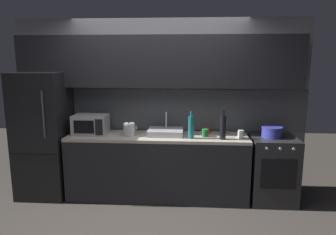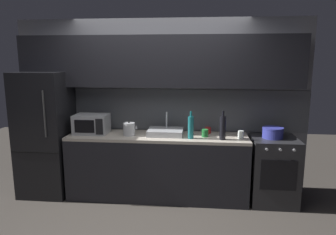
{
  "view_description": "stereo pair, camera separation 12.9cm",
  "coord_description": "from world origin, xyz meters",
  "px_view_note": "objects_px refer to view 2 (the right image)",
  "views": [
    {
      "loc": [
        0.44,
        -3.25,
        1.94
      ],
      "look_at": [
        0.15,
        0.9,
        1.15
      ],
      "focal_mm": 33.3,
      "sensor_mm": 36.0,
      "label": 1
    },
    {
      "loc": [
        0.57,
        -3.24,
        1.94
      ],
      "look_at": [
        0.15,
        0.9,
        1.15
      ],
      "focal_mm": 33.3,
      "sensor_mm": 36.0,
      "label": 2
    }
  ],
  "objects_px": {
    "kettle": "(129,129)",
    "oven_range": "(273,170)",
    "refrigerator": "(46,134)",
    "mug_red": "(208,130)",
    "cooking_pot": "(273,133)",
    "wine_bottle_dark": "(223,128)",
    "microwave": "(92,124)",
    "mug_green": "(205,133)",
    "wine_bottle_teal": "(191,127)",
    "mug_clear": "(241,135)"
  },
  "relations": [
    {
      "from": "refrigerator",
      "to": "wine_bottle_teal",
      "type": "bearing_deg",
      "value": -3.69
    },
    {
      "from": "refrigerator",
      "to": "wine_bottle_teal",
      "type": "xyz_separation_m",
      "value": [
        2.08,
        -0.13,
        0.17
      ]
    },
    {
      "from": "wine_bottle_dark",
      "to": "cooking_pot",
      "type": "relative_size",
      "value": 1.39
    },
    {
      "from": "wine_bottle_dark",
      "to": "wine_bottle_teal",
      "type": "distance_m",
      "value": 0.41
    },
    {
      "from": "oven_range",
      "to": "cooking_pot",
      "type": "distance_m",
      "value": 0.52
    },
    {
      "from": "oven_range",
      "to": "mug_clear",
      "type": "relative_size",
      "value": 8.52
    },
    {
      "from": "cooking_pot",
      "to": "microwave",
      "type": "bearing_deg",
      "value": 179.58
    },
    {
      "from": "refrigerator",
      "to": "oven_range",
      "type": "distance_m",
      "value": 3.22
    },
    {
      "from": "microwave",
      "to": "refrigerator",
      "type": "bearing_deg",
      "value": -178.45
    },
    {
      "from": "mug_clear",
      "to": "mug_green",
      "type": "bearing_deg",
      "value": 173.82
    },
    {
      "from": "refrigerator",
      "to": "microwave",
      "type": "distance_m",
      "value": 0.7
    },
    {
      "from": "refrigerator",
      "to": "kettle",
      "type": "relative_size",
      "value": 8.9
    },
    {
      "from": "oven_range",
      "to": "mug_green",
      "type": "relative_size",
      "value": 8.81
    },
    {
      "from": "mug_green",
      "to": "cooking_pot",
      "type": "distance_m",
      "value": 0.89
    },
    {
      "from": "mug_red",
      "to": "wine_bottle_teal",
      "type": "bearing_deg",
      "value": -126.15
    },
    {
      "from": "mug_green",
      "to": "kettle",
      "type": "bearing_deg",
      "value": -178.81
    },
    {
      "from": "wine_bottle_teal",
      "to": "mug_clear",
      "type": "relative_size",
      "value": 3.45
    },
    {
      "from": "refrigerator",
      "to": "mug_red",
      "type": "bearing_deg",
      "value": 4.62
    },
    {
      "from": "cooking_pot",
      "to": "mug_red",
      "type": "bearing_deg",
      "value": 167.59
    },
    {
      "from": "microwave",
      "to": "mug_red",
      "type": "height_order",
      "value": "microwave"
    },
    {
      "from": "kettle",
      "to": "mug_clear",
      "type": "height_order",
      "value": "kettle"
    },
    {
      "from": "refrigerator",
      "to": "wine_bottle_dark",
      "type": "distance_m",
      "value": 2.5
    },
    {
      "from": "mug_green",
      "to": "mug_red",
      "type": "bearing_deg",
      "value": 77.98
    },
    {
      "from": "kettle",
      "to": "mug_green",
      "type": "xyz_separation_m",
      "value": [
        1.04,
        0.02,
        -0.04
      ]
    },
    {
      "from": "refrigerator",
      "to": "oven_range",
      "type": "xyz_separation_m",
      "value": [
        3.19,
        -0.0,
        -0.43
      ]
    },
    {
      "from": "refrigerator",
      "to": "wine_bottle_teal",
      "type": "height_order",
      "value": "refrigerator"
    },
    {
      "from": "wine_bottle_dark",
      "to": "mug_red",
      "type": "relative_size",
      "value": 4.37
    },
    {
      "from": "oven_range",
      "to": "microwave",
      "type": "height_order",
      "value": "microwave"
    },
    {
      "from": "wine_bottle_teal",
      "to": "mug_green",
      "type": "bearing_deg",
      "value": 29.9
    },
    {
      "from": "kettle",
      "to": "oven_range",
      "type": "bearing_deg",
      "value": 1.32
    },
    {
      "from": "wine_bottle_dark",
      "to": "mug_red",
      "type": "height_order",
      "value": "wine_bottle_dark"
    },
    {
      "from": "mug_green",
      "to": "wine_bottle_dark",
      "type": "bearing_deg",
      "value": -29.38
    },
    {
      "from": "kettle",
      "to": "cooking_pot",
      "type": "xyz_separation_m",
      "value": [
        1.93,
        0.05,
        -0.01
      ]
    },
    {
      "from": "refrigerator",
      "to": "oven_range",
      "type": "height_order",
      "value": "refrigerator"
    },
    {
      "from": "refrigerator",
      "to": "oven_range",
      "type": "relative_size",
      "value": 1.96
    },
    {
      "from": "oven_range",
      "to": "microwave",
      "type": "bearing_deg",
      "value": 179.55
    },
    {
      "from": "refrigerator",
      "to": "microwave",
      "type": "bearing_deg",
      "value": 1.55
    },
    {
      "from": "refrigerator",
      "to": "oven_range",
      "type": "bearing_deg",
      "value": -0.02
    },
    {
      "from": "kettle",
      "to": "mug_red",
      "type": "relative_size",
      "value": 2.27
    },
    {
      "from": "wine_bottle_dark",
      "to": "oven_range",
      "type": "bearing_deg",
      "value": 12.06
    },
    {
      "from": "kettle",
      "to": "wine_bottle_dark",
      "type": "distance_m",
      "value": 1.27
    },
    {
      "from": "cooking_pot",
      "to": "mug_green",
      "type": "bearing_deg",
      "value": -178.38
    },
    {
      "from": "kettle",
      "to": "mug_green",
      "type": "distance_m",
      "value": 1.04
    },
    {
      "from": "wine_bottle_teal",
      "to": "cooking_pot",
      "type": "bearing_deg",
      "value": 7.06
    },
    {
      "from": "oven_range",
      "to": "cooking_pot",
      "type": "xyz_separation_m",
      "value": [
        -0.03,
        0.0,
        0.52
      ]
    },
    {
      "from": "kettle",
      "to": "wine_bottle_teal",
      "type": "bearing_deg",
      "value": -5.88
    },
    {
      "from": "mug_red",
      "to": "cooking_pot",
      "type": "relative_size",
      "value": 0.32
    },
    {
      "from": "microwave",
      "to": "wine_bottle_dark",
      "type": "xyz_separation_m",
      "value": [
        1.81,
        -0.17,
        0.03
      ]
    },
    {
      "from": "wine_bottle_dark",
      "to": "mug_red",
      "type": "xyz_separation_m",
      "value": [
        -0.18,
        0.34,
        -0.12
      ]
    },
    {
      "from": "mug_red",
      "to": "cooking_pot",
      "type": "distance_m",
      "value": 0.87
    }
  ]
}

